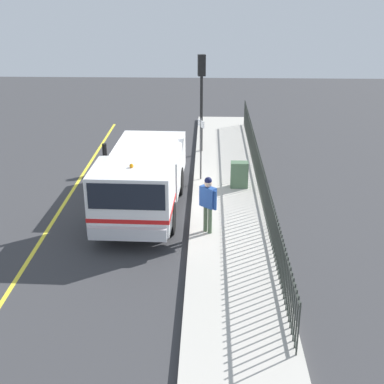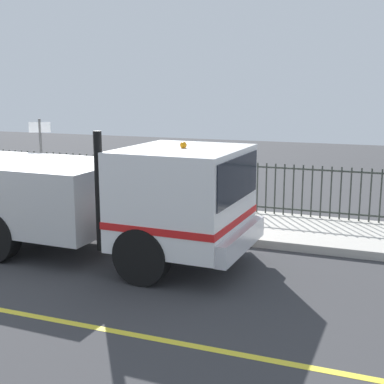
{
  "view_description": "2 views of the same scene",
  "coord_description": "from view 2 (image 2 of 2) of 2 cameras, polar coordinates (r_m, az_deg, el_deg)",
  "views": [
    {
      "loc": [
        2.16,
        -17.34,
        7.16
      ],
      "look_at": [
        1.73,
        -3.47,
        1.48
      ],
      "focal_mm": 50.0,
      "sensor_mm": 36.0,
      "label": 1
    },
    {
      "loc": [
        -8.31,
        -6.75,
        3.18
      ],
      "look_at": [
        1.27,
        -3.04,
        1.13
      ],
      "focal_mm": 49.19,
      "sensor_mm": 36.0,
      "label": 2
    }
  ],
  "objects": [
    {
      "name": "utility_cabinet",
      "position": [
        13.79,
        -9.89,
        0.47
      ],
      "size": [
        0.61,
        0.37,
        0.92
      ],
      "primitive_type": "cube",
      "color": "#4C6B4C",
      "rests_on": "sidewalk_slab"
    },
    {
      "name": "street_sign",
      "position": [
        12.94,
        -16.03,
        3.85
      ],
      "size": [
        0.23,
        0.47,
        2.29
      ],
      "color": "#4C4C4C",
      "rests_on": "sidewalk_slab"
    },
    {
      "name": "ground_plane",
      "position": [
        11.17,
        -17.24,
        -5.76
      ],
      "size": [
        45.13,
        45.13,
        0.0
      ],
      "primitive_type": "plane",
      "color": "#38383A",
      "rests_on": "ground"
    },
    {
      "name": "worker_standing",
      "position": [
        11.21,
        3.04,
        1.19
      ],
      "size": [
        0.51,
        0.48,
        1.71
      ],
      "rotation": [
        0.0,
        0.0,
        2.42
      ],
      "color": "#264C99",
      "rests_on": "sidewalk_slab"
    },
    {
      "name": "work_truck",
      "position": [
        9.97,
        -9.51,
        -0.2
      ],
      "size": [
        2.46,
        6.45,
        2.49
      ],
      "rotation": [
        0.0,
        0.0,
        3.11
      ],
      "color": "white",
      "rests_on": "ground"
    },
    {
      "name": "sidewalk_slab",
      "position": [
        13.44,
        -9.66,
        -2.18
      ],
      "size": [
        2.47,
        20.51,
        0.17
      ],
      "primitive_type": "cube",
      "color": "#B7B2A8",
      "rests_on": "ground"
    },
    {
      "name": "iron_fence",
      "position": [
        14.21,
        -7.55,
        1.52
      ],
      "size": [
        0.04,
        17.47,
        1.23
      ],
      "color": "#2D332D",
      "rests_on": "sidewalk_slab"
    }
  ]
}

